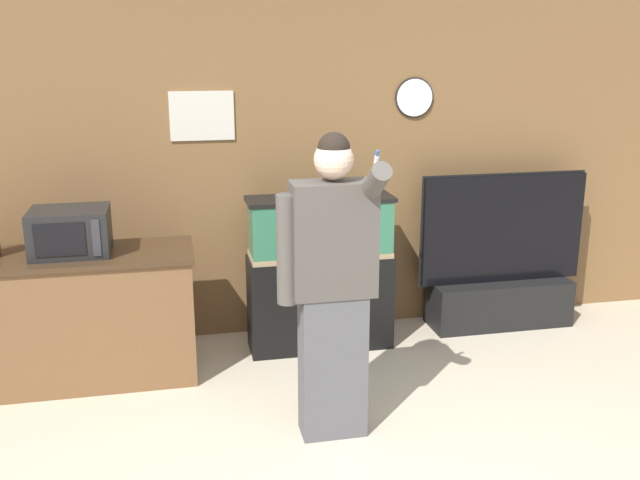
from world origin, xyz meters
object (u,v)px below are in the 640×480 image
counter_island (71,318)px  person_standing (332,284)px  aquarium_on_stand (320,273)px  tv_on_stand (500,282)px  microwave (70,232)px

counter_island → person_standing: bearing=-33.7°
aquarium_on_stand → tv_on_stand: size_ratio=0.84×
counter_island → tv_on_stand: bearing=5.8°
microwave → aquarium_on_stand: 1.80m
counter_island → microwave: bearing=3.0°
tv_on_stand → counter_island: bearing=-174.2°
person_standing → aquarium_on_stand: bearing=80.9°
microwave → tv_on_stand: size_ratio=0.36×
counter_island → tv_on_stand: size_ratio=1.21×
tv_on_stand → person_standing: size_ratio=0.77×
aquarium_on_stand → tv_on_stand: tv_on_stand is taller
aquarium_on_stand → counter_island: bearing=-173.6°
counter_island → person_standing: size_ratio=0.94×
microwave → person_standing: (1.52, -1.05, -0.12)m
counter_island → aquarium_on_stand: 1.79m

